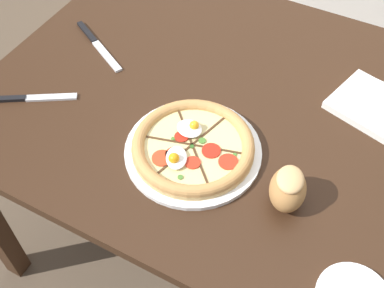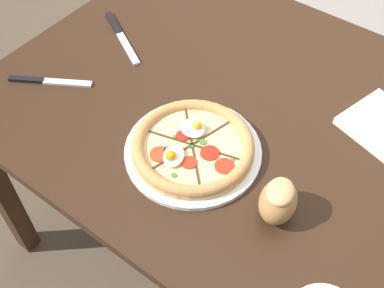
{
  "view_description": "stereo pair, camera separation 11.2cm",
  "coord_description": "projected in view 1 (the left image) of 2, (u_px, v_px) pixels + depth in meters",
  "views": [
    {
      "loc": [
        0.33,
        -0.83,
        1.64
      ],
      "look_at": [
        -0.0,
        -0.2,
        0.77
      ],
      "focal_mm": 45.0,
      "sensor_mm": 36.0,
      "label": 1
    },
    {
      "loc": [
        0.42,
        -0.77,
        1.64
      ],
      "look_at": [
        -0.0,
        -0.2,
        0.77
      ],
      "focal_mm": 45.0,
      "sensor_mm": 36.0,
      "label": 2
    }
  ],
  "objects": [
    {
      "name": "pizza",
      "position": [
        192.0,
        147.0,
        1.13
      ],
      "size": [
        0.33,
        0.33,
        0.05
      ],
      "color": "white",
      "rests_on": "dining_table"
    },
    {
      "name": "ground_plane",
      "position": [
        217.0,
        237.0,
        1.83
      ],
      "size": [
        12.0,
        12.0,
        0.0
      ],
      "primitive_type": "plane",
      "color": "brown"
    },
    {
      "name": "dining_table",
      "position": [
        226.0,
        124.0,
        1.33
      ],
      "size": [
        1.27,
        0.99,
        0.74
      ],
      "color": "#331E11",
      "rests_on": "ground_plane"
    },
    {
      "name": "bread_piece_mid",
      "position": [
        288.0,
        188.0,
        1.02
      ],
      "size": [
        0.1,
        0.12,
        0.09
      ],
      "rotation": [
        0.0,
        0.0,
        1.83
      ],
      "color": "#A3703D",
      "rests_on": "dining_table"
    },
    {
      "name": "knife_main",
      "position": [
        32.0,
        98.0,
        1.25
      ],
      "size": [
        0.2,
        0.13,
        0.01
      ],
      "rotation": [
        0.0,
        0.0,
        0.55
      ],
      "color": "silver",
      "rests_on": "dining_table"
    },
    {
      "name": "napkin_folded",
      "position": [
        375.0,
        105.0,
        1.22
      ],
      "size": [
        0.24,
        0.22,
        0.04
      ],
      "rotation": [
        0.0,
        0.0,
        -0.27
      ],
      "color": "silver",
      "rests_on": "dining_table"
    },
    {
      "name": "knife_spare",
      "position": [
        98.0,
        45.0,
        1.39
      ],
      "size": [
        0.23,
        0.14,
        0.01
      ],
      "rotation": [
        0.0,
        0.0,
        -0.5
      ],
      "color": "silver",
      "rests_on": "dining_table"
    }
  ]
}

